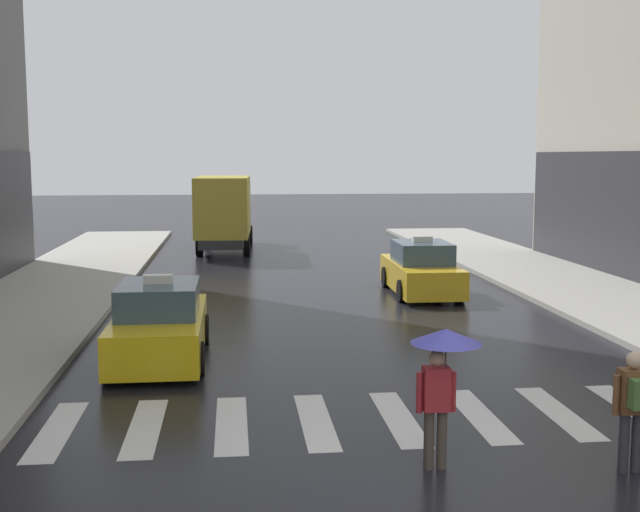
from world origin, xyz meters
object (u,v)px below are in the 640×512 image
(box_truck, at_px, (225,210))
(taxi_lead, at_px, (160,325))
(taxi_second, at_px, (421,271))
(pedestrian_with_backpack, at_px, (634,402))
(pedestrian_with_umbrella, at_px, (442,360))

(box_truck, bearing_deg, taxi_lead, -93.62)
(taxi_second, height_order, box_truck, box_truck)
(taxi_second, distance_m, pedestrian_with_backpack, 14.11)
(taxi_lead, bearing_deg, pedestrian_with_umbrella, -56.01)
(taxi_lead, bearing_deg, box_truck, 86.38)
(pedestrian_with_backpack, bearing_deg, taxi_second, 88.04)
(taxi_lead, xyz_separation_m, taxi_second, (7.31, 7.26, 0.00))
(taxi_second, bearing_deg, box_truck, 117.50)
(box_truck, distance_m, pedestrian_with_umbrella, 25.60)
(taxi_lead, distance_m, box_truck, 19.07)
(taxi_lead, height_order, taxi_second, same)
(taxi_second, xyz_separation_m, pedestrian_with_backpack, (-0.48, -14.10, 0.25))
(pedestrian_with_umbrella, bearing_deg, pedestrian_with_backpack, -9.58)
(pedestrian_with_umbrella, xyz_separation_m, pedestrian_with_backpack, (2.51, -0.42, -0.54))
(taxi_lead, distance_m, pedestrian_with_umbrella, 7.77)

